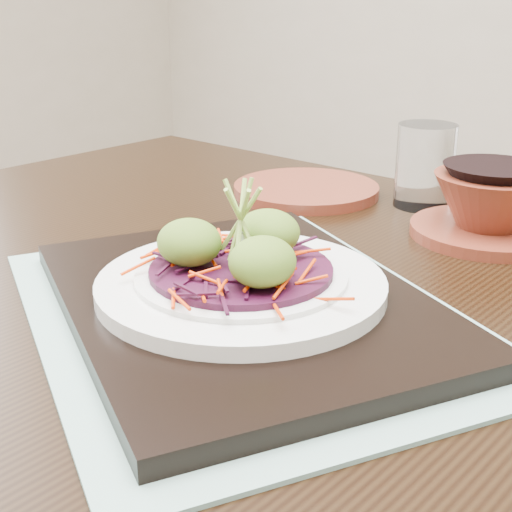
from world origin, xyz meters
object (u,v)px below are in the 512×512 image
Objects in this scene: dining_table at (292,394)px; terracotta_side_plate at (306,190)px; white_plate at (241,283)px; serving_tray at (241,301)px; water_glass at (425,166)px; terracotta_bowl_set at (490,209)px.

dining_table is 0.33m from terracotta_side_plate.
terracotta_side_plate is at bearing 114.24° from white_plate.
water_glass is at bearing 121.15° from serving_tray.
water_glass is (-0.01, 0.37, 0.04)m from serving_tray.
terracotta_side_plate is 1.86× the size of water_glass.
serving_tray is at bearing -65.76° from terracotta_side_plate.
water_glass is (0.14, 0.04, 0.04)m from terracotta_side_plate.
terracotta_side_plate is 0.24m from terracotta_bowl_set.
terracotta_side_plate reaches higher than dining_table.
terracotta_side_plate is (-0.15, 0.33, -0.01)m from serving_tray.
terracotta_bowl_set is (0.24, -0.02, 0.02)m from terracotta_side_plate.
white_plate is at bearing -96.99° from dining_table.
white_plate is 1.26× the size of terracotta_side_plate.
dining_table is 7.24× the size of terracotta_bowl_set.
serving_tray is 1.93× the size of terracotta_side_plate.
dining_table is 0.29m from terracotta_bowl_set.
terracotta_bowl_set is at bearing 102.72° from serving_tray.
serving_tray is 0.37m from water_glass.
terracotta_side_plate is at bearing 125.86° from dining_table.
serving_tray is 2.03× the size of terracotta_bowl_set.
dining_table is 6.90× the size of terracotta_side_plate.
white_plate reaches higher than dining_table.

